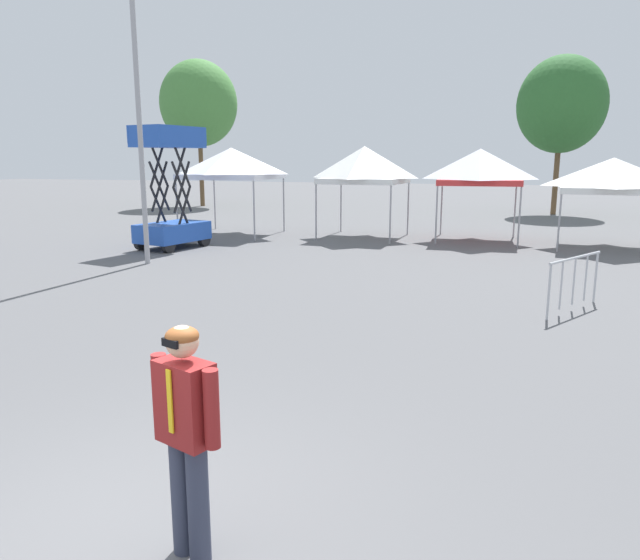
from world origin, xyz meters
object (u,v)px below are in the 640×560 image
(canopy_tent_behind_right, at_px, (480,167))
(tree_behind_tents_left, at_px, (199,104))
(canopy_tent_far_left, at_px, (231,163))
(tree_behind_tents_center, at_px, (562,105))
(light_pole_near_lift, at_px, (136,62))
(canopy_tent_behind_center, at_px, (364,165))
(person_foreground, at_px, (186,427))
(scissor_lift, at_px, (172,212))
(crowd_barrier_mid_lot, at_px, (575,273))
(canopy_tent_left_of_center, at_px, (613,175))

(canopy_tent_behind_right, bearing_deg, tree_behind_tents_left, 146.89)
(canopy_tent_far_left, distance_m, tree_behind_tents_center, 18.49)
(tree_behind_tents_left, distance_m, tree_behind_tents_center, 20.95)
(canopy_tent_behind_right, xyz_separation_m, light_pole_near_lift, (-8.59, -7.93, 2.80))
(canopy_tent_behind_center, xyz_separation_m, person_foreground, (3.19, -18.28, -1.67))
(canopy_tent_behind_right, height_order, tree_behind_tents_center, tree_behind_tents_center)
(canopy_tent_behind_right, height_order, scissor_lift, scissor_lift)
(canopy_tent_far_left, relative_size, tree_behind_tents_left, 0.38)
(tree_behind_tents_center, bearing_deg, canopy_tent_far_left, -133.38)
(person_foreground, height_order, tree_behind_tents_left, tree_behind_tents_left)
(person_foreground, height_order, tree_behind_tents_center, tree_behind_tents_center)
(canopy_tent_far_left, bearing_deg, crowd_barrier_mid_lot, -37.07)
(canopy_tent_behind_center, height_order, crowd_barrier_mid_lot, canopy_tent_behind_center)
(canopy_tent_behind_center, height_order, tree_behind_tents_center, tree_behind_tents_center)
(light_pole_near_lift, bearing_deg, crowd_barrier_mid_lot, -10.45)
(canopy_tent_behind_center, xyz_separation_m, canopy_tent_left_of_center, (8.40, -0.19, -0.31))
(canopy_tent_behind_center, distance_m, crowd_barrier_mid_lot, 11.75)
(canopy_tent_left_of_center, distance_m, tree_behind_tents_left, 25.26)
(canopy_tent_far_left, xyz_separation_m, tree_behind_tents_center, (12.54, 13.27, 2.95))
(canopy_tent_far_left, height_order, canopy_tent_behind_center, canopy_tent_behind_center)
(canopy_tent_behind_center, relative_size, canopy_tent_behind_right, 1.03)
(tree_behind_tents_left, relative_size, tree_behind_tents_center, 1.09)
(canopy_tent_behind_right, distance_m, crowd_barrier_mid_lot, 10.41)
(canopy_tent_behind_center, height_order, canopy_tent_left_of_center, canopy_tent_behind_center)
(canopy_tent_behind_right, relative_size, crowd_barrier_mid_lot, 1.77)
(canopy_tent_far_left, relative_size, canopy_tent_left_of_center, 0.99)
(canopy_tent_behind_center, distance_m, canopy_tent_behind_right, 4.16)
(canopy_tent_behind_center, relative_size, person_foreground, 1.90)
(tree_behind_tents_left, bearing_deg, scissor_lift, -63.95)
(light_pole_near_lift, bearing_deg, tree_behind_tents_center, 59.21)
(person_foreground, distance_m, light_pole_near_lift, 13.89)
(canopy_tent_behind_center, bearing_deg, light_pole_near_lift, -120.50)
(canopy_tent_left_of_center, distance_m, crowd_barrier_mid_lot, 9.70)
(canopy_tent_far_left, relative_size, scissor_lift, 0.85)
(person_foreground, bearing_deg, canopy_tent_left_of_center, 73.94)
(canopy_tent_behind_right, relative_size, tree_behind_tents_center, 0.40)
(scissor_lift, distance_m, person_foreground, 16.07)
(canopy_tent_left_of_center, bearing_deg, crowd_barrier_mid_lot, -101.20)
(canopy_tent_behind_right, distance_m, scissor_lift, 10.88)
(canopy_tent_behind_right, distance_m, canopy_tent_left_of_center, 4.30)
(light_pole_near_lift, distance_m, tree_behind_tents_center, 23.29)
(canopy_tent_behind_center, relative_size, tree_behind_tents_center, 0.41)
(canopy_tent_far_left, bearing_deg, scissor_lift, -94.53)
(canopy_tent_left_of_center, relative_size, light_pole_near_lift, 0.35)
(canopy_tent_far_left, distance_m, crowd_barrier_mid_lot, 14.68)
(canopy_tent_behind_right, relative_size, scissor_lift, 0.83)
(canopy_tent_left_of_center, bearing_deg, light_pole_near_lift, -150.20)
(scissor_lift, height_order, crowd_barrier_mid_lot, scissor_lift)
(light_pole_near_lift, height_order, tree_behind_tents_center, light_pole_near_lift)
(canopy_tent_far_left, relative_size, canopy_tent_behind_right, 1.02)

